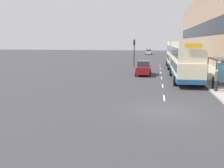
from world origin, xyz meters
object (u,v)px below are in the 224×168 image
(bus_shelter, at_px, (222,66))
(car_1, at_px, (144,68))
(litter_bin, at_px, (215,83))
(double_decker_bus_ahead, at_px, (176,54))
(car_0, at_px, (149,52))
(pedestrian_3, at_px, (216,80))
(traffic_light_far_kerb, at_px, (134,48))
(double_decker_bus_near, at_px, (185,60))

(bus_shelter, bearing_deg, car_1, 142.65)
(litter_bin, bearing_deg, double_decker_bus_ahead, 96.17)
(car_0, height_order, car_1, car_1)
(litter_bin, bearing_deg, pedestrian_3, -97.84)
(car_0, height_order, traffic_light_far_kerb, traffic_light_far_kerb)
(double_decker_bus_near, distance_m, double_decker_bus_ahead, 13.81)
(car_0, relative_size, pedestrian_3, 2.10)
(car_0, xyz_separation_m, litter_bin, (7.84, -62.48, -0.17))
(bus_shelter, distance_m, double_decker_bus_ahead, 16.30)
(bus_shelter, height_order, double_decker_bus_ahead, double_decker_bus_ahead)
(bus_shelter, relative_size, traffic_light_far_kerb, 0.90)
(car_0, height_order, pedestrian_3, pedestrian_3)
(double_decker_bus_ahead, bearing_deg, car_0, 97.58)
(bus_shelter, distance_m, pedestrian_3, 4.54)
(double_decker_bus_ahead, xyz_separation_m, car_1, (-4.77, -9.81, -1.38))
(double_decker_bus_ahead, distance_m, traffic_light_far_kerb, 6.95)
(bus_shelter, xyz_separation_m, litter_bin, (-1.22, -3.08, -1.21))
(double_decker_bus_ahead, bearing_deg, pedestrian_3, -84.64)
(bus_shelter, xyz_separation_m, car_1, (-8.05, 6.15, -0.97))
(double_decker_bus_near, relative_size, car_1, 2.52)
(double_decker_bus_near, height_order, car_0, double_decker_bus_near)
(bus_shelter, height_order, pedestrian_3, bus_shelter)
(pedestrian_3, bearing_deg, car_0, 96.88)
(traffic_light_far_kerb, bearing_deg, bus_shelter, -57.61)
(traffic_light_far_kerb, bearing_deg, car_1, -77.91)
(car_1, distance_m, litter_bin, 11.49)
(bus_shelter, xyz_separation_m, traffic_light_far_kerb, (-10.17, 16.04, 1.29))
(double_decker_bus_near, relative_size, double_decker_bus_ahead, 1.12)
(double_decker_bus_near, xyz_separation_m, double_decker_bus_ahead, (0.02, 13.81, -0.00))
(double_decker_bus_ahead, relative_size, litter_bin, 9.81)
(bus_shelter, bearing_deg, traffic_light_far_kerb, 122.39)
(bus_shelter, relative_size, pedestrian_3, 2.30)
(car_1, relative_size, litter_bin, 4.37)
(car_0, xyz_separation_m, car_1, (1.00, -53.25, 0.06))
(litter_bin, bearing_deg, double_decker_bus_near, 111.63)
(double_decker_bus_near, bearing_deg, litter_bin, -68.37)
(pedestrian_3, distance_m, litter_bin, 1.24)
(litter_bin, bearing_deg, car_0, 97.15)
(pedestrian_3, bearing_deg, bus_shelter, 71.97)
(litter_bin, bearing_deg, traffic_light_far_kerb, 115.08)
(double_decker_bus_ahead, bearing_deg, double_decker_bus_near, -90.07)
(double_decker_bus_near, bearing_deg, pedestrian_3, -73.33)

